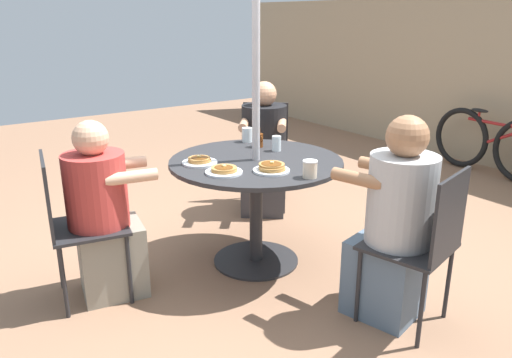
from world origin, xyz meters
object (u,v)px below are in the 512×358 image
Objects in this scene: diner_north at (104,219)px; pancake_plate_c at (200,161)px; patio_chair_south at (265,147)px; patio_chair_north at (72,219)px; drinking_glass_a at (247,135)px; bicycle at (491,143)px; diner_south at (264,154)px; drinking_glass_b at (276,143)px; pancake_plate_a at (272,168)px; pancake_plate_b at (224,171)px; patio_table at (256,180)px; coffee_cup at (310,169)px; patio_chair_east at (424,240)px; diner_east at (394,229)px; syrup_bottle at (258,140)px.

pancake_plate_c is (0.05, 0.63, 0.26)m from diner_north.
diner_north is at bearing 61.99° from patio_chair_south.
patio_chair_north reaches higher than drinking_glass_a.
patio_chair_north and patio_chair_south have the same top height.
pancake_plate_c is 3.58m from bicycle.
bicycle is (0.58, 2.58, -0.16)m from diner_south.
diner_north is at bearing -94.56° from pancake_plate_c.
patio_chair_north is 1.86m from diner_south.
drinking_glass_b is at bearing 99.55° from diner_south.
patio_chair_north reaches higher than pancake_plate_a.
patio_chair_south reaches higher than drinking_glass_b.
pancake_plate_b is at bearing 74.96° from diner_north.
patio_table is 11.08× the size of coffee_cup.
pancake_plate_a is 2.18× the size of coffee_cup.
diner_north is 1.82m from patio_chair_east.
diner_east reaches higher than diner_south.
coffee_cup is at bearing -19.55° from drinking_glass_b.
coffee_cup is (0.63, 0.38, 0.04)m from pancake_plate_c.
pancake_plate_c is 0.65m from drinking_glass_a.
diner_north is at bearing -100.69° from patio_table.
diner_north is 0.77m from pancake_plate_b.
patio_table is 1.17m from patio_chair_north.
diner_north is 4.83× the size of pancake_plate_c.
drinking_glass_b is 0.08× the size of bicycle.
patio_chair_north is at bearing -86.99° from bicycle.
patio_chair_north is 0.83× the size of diner_north.
patio_chair_south is at bearing 125.45° from pancake_plate_c.
coffee_cup is 0.63m from drinking_glass_b.
syrup_bottle reaches higher than pancake_plate_a.
diner_east is 11.29× the size of coffee_cup.
diner_south reaches higher than drinking_glass_a.
diner_north is at bearing 122.69° from diner_east.
pancake_plate_a reaches higher than pancake_plate_c.
patio_chair_east is at bearing 20.75° from coffee_cup.
pancake_plate_a is (1.04, -0.70, 0.26)m from diner_south.
patio_chair_north is 1.00× the size of patio_chair_south.
syrup_bottle is 3.04m from bicycle.
pancake_plate_b is 0.80m from drinking_glass_a.
pancake_plate_c is at bearing 94.80° from patio_chair_north.
pancake_plate_a is at bearing -40.93° from drinking_glass_b.
bicycle is at bearing 100.80° from diner_north.
pancake_plate_c is at bearing -62.18° from drinking_glass_a.
bicycle is at bearing 85.29° from drinking_glass_a.
syrup_bottle reaches higher than pancake_plate_b.
diner_south is (0.14, -0.11, -0.02)m from patio_chair_south.
syrup_bottle is (-0.08, 1.18, 0.30)m from diner_north.
bicycle is at bearing 102.19° from coffee_cup.
diner_south is 1.28m from pancake_plate_a.
coffee_cup is 0.07× the size of bicycle.
bicycle is at bearing 90.94° from pancake_plate_c.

